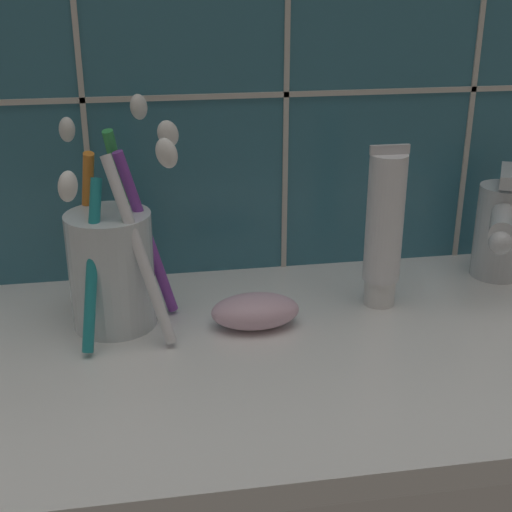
{
  "coord_description": "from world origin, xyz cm",
  "views": [
    {
      "loc": [
        -11.88,
        -49.2,
        30.36
      ],
      "look_at": [
        -3.22,
        2.43,
        8.87
      ],
      "focal_mm": 50.0,
      "sensor_mm": 36.0,
      "label": 1
    }
  ],
  "objects_px": {
    "toothpaste_tube": "(384,228)",
    "sink_faucet": "(501,228)",
    "soap_bar": "(255,311)",
    "toothbrush_cup": "(113,262)"
  },
  "relations": [
    {
      "from": "toothbrush_cup",
      "to": "sink_faucet",
      "type": "distance_m",
      "value": 0.36
    },
    {
      "from": "toothbrush_cup",
      "to": "soap_bar",
      "type": "height_order",
      "value": "toothbrush_cup"
    },
    {
      "from": "toothbrush_cup",
      "to": "toothpaste_tube",
      "type": "xyz_separation_m",
      "value": [
        0.23,
        -0.0,
        0.02
      ]
    },
    {
      "from": "sink_faucet",
      "to": "toothbrush_cup",
      "type": "bearing_deg",
      "value": -55.8
    },
    {
      "from": "toothpaste_tube",
      "to": "sink_faucet",
      "type": "xyz_separation_m",
      "value": [
        0.13,
        0.04,
        -0.02
      ]
    },
    {
      "from": "toothbrush_cup",
      "to": "toothpaste_tube",
      "type": "bearing_deg",
      "value": -0.08
    },
    {
      "from": "toothpaste_tube",
      "to": "sink_faucet",
      "type": "distance_m",
      "value": 0.14
    },
    {
      "from": "toothbrush_cup",
      "to": "soap_bar",
      "type": "bearing_deg",
      "value": -12.3
    },
    {
      "from": "toothbrush_cup",
      "to": "soap_bar",
      "type": "xyz_separation_m",
      "value": [
        0.11,
        -0.03,
        -0.04
      ]
    },
    {
      "from": "sink_faucet",
      "to": "soap_bar",
      "type": "xyz_separation_m",
      "value": [
        -0.25,
        -0.06,
        -0.04
      ]
    }
  ]
}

